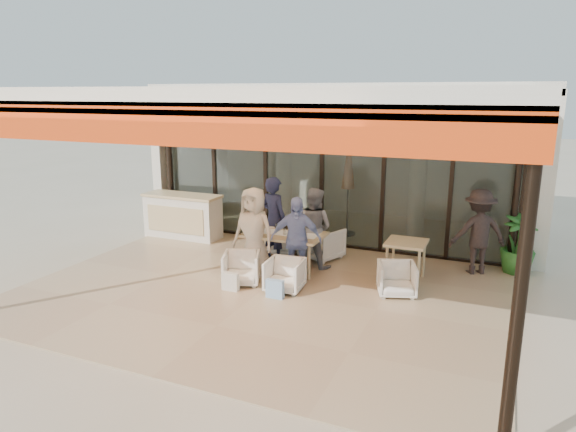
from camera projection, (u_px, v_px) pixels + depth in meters
The scene contains 21 objects.
ground at pixel (262, 292), 8.82m from camera, with size 70.00×70.00×0.00m, color #C6B293.
terrace_floor at pixel (262, 291), 8.82m from camera, with size 8.00×6.00×0.01m, color tan.
terrace_structure at pixel (252, 98), 7.82m from camera, with size 8.00×6.00×3.40m.
glass_storefront at pixel (322, 174), 11.12m from camera, with size 8.08×0.10×3.20m.
interior_block at pixel (353, 137), 13.03m from camera, with size 9.05×3.62×3.52m.
host_counter at pixel (183, 216), 11.96m from camera, with size 1.85×0.65×1.04m.
dining_table at pixel (284, 236), 9.71m from camera, with size 1.50×0.90×0.93m.
chair_far_left at pixel (284, 240), 10.80m from camera, with size 0.61×0.58×0.63m, color silver.
chair_far_right at pixel (322, 242), 10.46m from camera, with size 0.71×0.67×0.73m, color silver.
chair_near_left at pixel (241, 267), 9.10m from camera, with size 0.63×0.59×0.64m, color silver.
chair_near_right at pixel (285, 274), 8.78m from camera, with size 0.61×0.57×0.63m, color silver.
diner_navy at pixel (274, 220), 10.22m from camera, with size 0.63×0.41×1.73m, color #181E35.
diner_grey at pixel (314, 228), 9.92m from camera, with size 0.76×0.60×1.57m, color slate.
diner_cream at pixel (254, 232), 9.43m from camera, with size 0.81×0.53×1.67m, color beige.
diner_periwinkle at pixel (296, 240), 9.12m from camera, with size 0.92×0.38×1.57m, color #717BBD.
tote_bag_cream at pixel (230, 282), 8.78m from camera, with size 0.30×0.10×0.34m, color silver.
tote_bag_blue at pixel (275, 290), 8.46m from camera, with size 0.30×0.10×0.34m, color #99BFD8.
side_table at pixel (406, 247), 9.19m from camera, with size 0.70×0.70×0.74m.
side_chair at pixel (397, 278), 8.59m from camera, with size 0.61×0.57×0.62m, color silver.
standing_woman at pixel (478, 232), 9.51m from camera, with size 1.05×0.60×1.63m, color black.
potted_palm at pixel (518, 245), 9.58m from camera, with size 0.64×0.64×1.14m, color #1E5919.
Camera 1 is at (3.68, -7.41, 3.35)m, focal length 32.00 mm.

